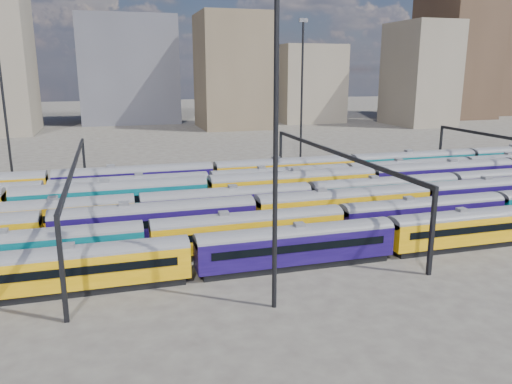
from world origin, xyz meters
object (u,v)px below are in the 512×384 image
object	(u,v)px
rake_0	(296,241)
rake_1	(340,219)
mast_2	(276,123)
rake_2	(344,203)

from	to	relation	value
rake_0	rake_1	bearing A→B (deg)	36.53
rake_1	mast_2	distance (m)	19.99
mast_2	rake_1	bearing A→B (deg)	47.05
rake_2	rake_1	bearing A→B (deg)	-119.51
mast_2	rake_0	bearing A→B (deg)	57.73
rake_2	mast_2	world-z (taller)	mast_2
rake_1	mast_2	bearing A→B (deg)	-132.95
rake_0	mast_2	bearing A→B (deg)	-122.27
rake_0	mast_2	size ratio (longest dim) A/B	5.18
rake_1	mast_2	size ratio (longest dim) A/B	4.59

